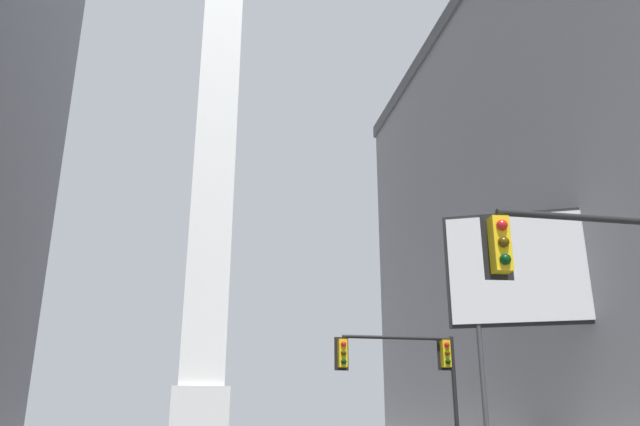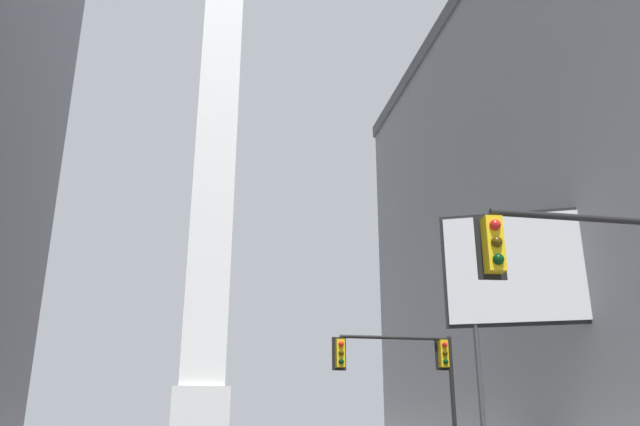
{
  "view_description": "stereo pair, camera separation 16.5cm",
  "coord_description": "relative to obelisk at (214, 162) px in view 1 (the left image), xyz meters",
  "views": [
    {
      "loc": [
        -0.64,
        -1.06,
        1.59
      ],
      "look_at": [
        10.97,
        59.36,
        22.48
      ],
      "focal_mm": 35.0,
      "sensor_mm": 36.0,
      "label": 1
    },
    {
      "loc": [
        -0.48,
        -1.09,
        1.59
      ],
      "look_at": [
        10.97,
        59.36,
        22.48
      ],
      "focal_mm": 35.0,
      "sensor_mm": 36.0,
      "label": 2
    }
  ],
  "objects": [
    {
      "name": "traffic_light_mid_right",
      "position": [
        7.98,
        -60.97,
        -34.3
      ],
      "size": [
        5.16,
        0.5,
        5.06
      ],
      "color": "black",
      "rests_on": "ground_plane"
    },
    {
      "name": "obelisk",
      "position": [
        0.0,
        0.0,
        0.0
      ],
      "size": [
        7.28,
        7.28,
        79.39
      ],
      "color": "silver",
      "rests_on": "ground_plane"
    },
    {
      "name": "billboard_sign",
      "position": [
        10.49,
        -66.74,
        -31.62
      ],
      "size": [
        5.46,
        2.59,
        8.71
      ],
      "color": "#3F3F42",
      "rests_on": "ground_plane"
    }
  ]
}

